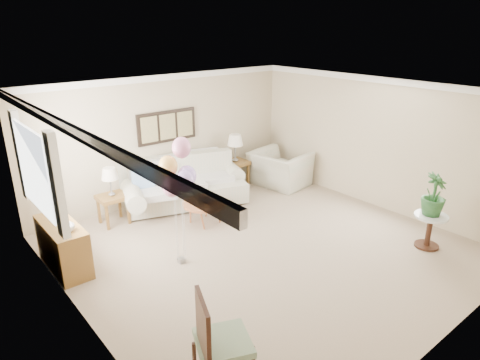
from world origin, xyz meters
The scene contains 18 objects.
ground_plane centered at (0.00, 0.00, 0.00)m, with size 6.00×6.00×0.00m, color tan.
room_shell centered at (-0.11, 0.09, 1.63)m, with size 6.04×6.04×2.60m.
wall_art_triptych centered at (0.00, 2.96, 1.55)m, with size 1.35×0.06×0.65m.
sofa centered at (0.01, 2.45, 0.39)m, with size 2.98×1.72×0.99m.
end_table_left centered at (-1.52, 2.48, 0.47)m, with size 0.52×0.47×0.57m.
end_table_right centered at (1.48, 2.57, 0.50)m, with size 0.54×0.49×0.59m.
lamp_left centered at (-1.52, 2.48, 0.98)m, with size 0.30×0.30×0.54m.
lamp_right centered at (1.48, 2.57, 1.07)m, with size 0.35×0.35×0.63m.
coffee_table centered at (-0.20, 1.41, 0.39)m, with size 0.83×0.83×0.42m.
decor_bowl centered at (-0.17, 1.39, 0.45)m, with size 0.25×0.25×0.06m, color #2D2320.
armchair centered at (2.29, 1.95, 0.40)m, with size 1.22×1.06×0.79m, color beige.
side_table centered at (2.16, -1.73, 0.44)m, with size 0.54×0.54×0.58m.
potted_plant centered at (2.17, -1.71, 0.94)m, with size 0.39×0.39×0.70m, color #1D5124.
accent_chair centered at (-2.32, -1.82, 0.58)m, with size 0.72×0.71×1.12m.
credenza centered at (-2.76, 1.50, 0.37)m, with size 0.46×1.20×0.74m.
vase_white centered at (-2.74, 1.19, 0.84)m, with size 0.20×0.20×0.20m, color white.
vase_sage centered at (-2.74, 1.70, 0.83)m, with size 0.17×0.17×0.18m, color beige.
balloon_cluster centered at (-1.29, 0.46, 1.52)m, with size 0.58×0.54×2.00m.
Camera 1 is at (-4.35, -4.64, 3.57)m, focal length 32.00 mm.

